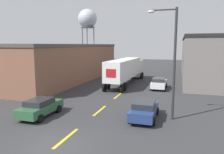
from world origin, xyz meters
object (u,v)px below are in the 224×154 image
object	(u,v)px
parked_car_right_near	(144,109)
parked_car_left_near	(40,107)
water_tower	(88,19)
semi_truck	(127,69)
street_lamp	(172,57)
parked_car_right_far	(159,83)

from	to	relation	value
parked_car_right_near	parked_car_left_near	size ratio (longest dim) A/B	1.00
parked_car_right_near	water_tower	bearing A→B (deg)	117.77
semi_truck	street_lamp	size ratio (longest dim) A/B	1.66
parked_car_left_near	street_lamp	size ratio (longest dim) A/B	0.50
parked_car_right_near	parked_car_right_far	size ratio (longest dim) A/B	1.00
parked_car_right_near	parked_car_right_far	world-z (taller)	same
parked_car_left_near	water_tower	distance (m)	58.63
parked_car_left_near	water_tower	size ratio (longest dim) A/B	0.25
semi_truck	street_lamp	world-z (taller)	street_lamp
water_tower	street_lamp	bearing A→B (deg)	-60.28
street_lamp	parked_car_left_near	bearing A→B (deg)	-166.75
semi_truck	parked_car_right_near	bearing A→B (deg)	-69.32
street_lamp	parked_car_right_far	bearing A→B (deg)	99.10
parked_car_left_near	street_lamp	bearing A→B (deg)	13.25
parked_car_right_near	parked_car_left_near	world-z (taller)	same
parked_car_right_near	parked_car_left_near	xyz separation A→B (m)	(-8.47, -1.87, 0.00)
water_tower	street_lamp	xyz separation A→B (m)	(29.31, -51.35, -9.39)
street_lamp	parked_car_right_near	bearing A→B (deg)	-163.46
parked_car_right_near	water_tower	distance (m)	60.26
semi_truck	street_lamp	bearing A→B (deg)	-62.07
parked_car_right_near	street_lamp	size ratio (longest dim) A/B	0.50
semi_truck	parked_car_right_far	bearing A→B (deg)	-22.58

